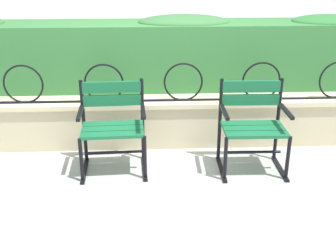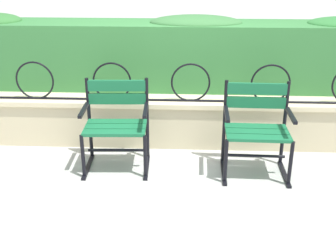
# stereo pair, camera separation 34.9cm
# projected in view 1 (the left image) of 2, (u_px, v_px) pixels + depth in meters

# --- Properties ---
(ground_plane) EXTENTS (60.00, 60.00, 0.00)m
(ground_plane) POSITION_uv_depth(u_px,v_px,m) (169.00, 186.00, 3.90)
(ground_plane) COLOR #ADADA8
(stone_wall) EXTENTS (7.86, 0.41, 0.53)m
(stone_wall) POSITION_uv_depth(u_px,v_px,m) (164.00, 121.00, 4.70)
(stone_wall) COLOR beige
(stone_wall) RESTS_ON ground
(iron_arch_fence) EXTENTS (7.31, 0.02, 0.42)m
(iron_arch_fence) POSITION_uv_depth(u_px,v_px,m) (147.00, 85.00, 4.45)
(iron_arch_fence) COLOR black
(iron_arch_fence) RESTS_ON stone_wall
(hedge_row) EXTENTS (7.70, 0.68, 0.84)m
(hedge_row) POSITION_uv_depth(u_px,v_px,m) (163.00, 53.00, 4.93)
(hedge_row) COLOR #387A3D
(hedge_row) RESTS_ON stone_wall
(park_chair_left) EXTENTS (0.65, 0.55, 0.87)m
(park_chair_left) POSITION_uv_depth(u_px,v_px,m) (113.00, 124.00, 4.07)
(park_chair_left) COLOR #19663D
(park_chair_left) RESTS_ON ground
(park_chair_right) EXTENTS (0.64, 0.53, 0.87)m
(park_chair_right) POSITION_uv_depth(u_px,v_px,m) (253.00, 123.00, 4.08)
(park_chair_right) COLOR #19663D
(park_chair_right) RESTS_ON ground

